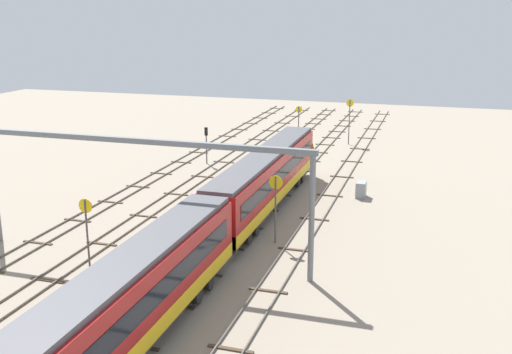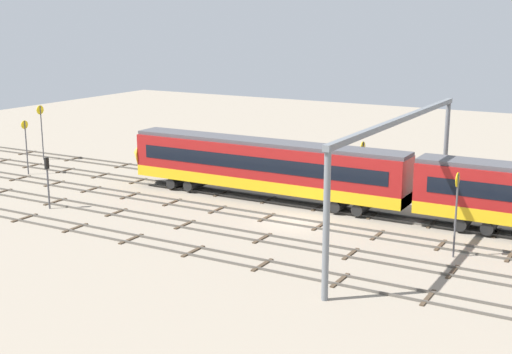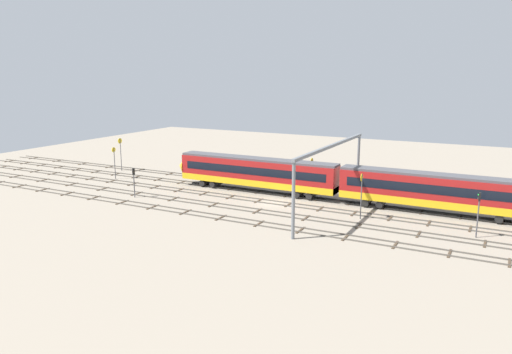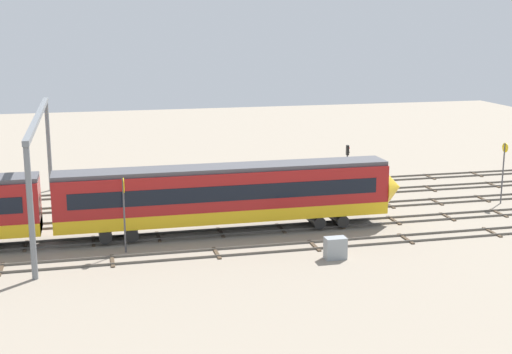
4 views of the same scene
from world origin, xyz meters
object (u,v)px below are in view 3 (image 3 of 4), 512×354
object	(u,v)px
speed_sign_near_foreground	(361,190)
speed_sign_far_trackside	(121,150)
train	(433,192)
signal_light_trackside_approach	(479,208)
signal_light_trackside_departure	(134,178)
relay_cabinet	(246,174)
speed_sign_mid_trackside	(312,170)
speed_sign_distant_end	(114,159)
overhead_gantry	(332,159)

from	to	relation	value
speed_sign_near_foreground	speed_sign_far_trackside	world-z (taller)	speed_sign_far_trackside
train	signal_light_trackside_approach	xyz separation A→B (m)	(-5.45, 7.34, 0.49)
signal_light_trackside_departure	relay_cabinet	size ratio (longest dim) A/B	2.86
speed_sign_mid_trackside	speed_sign_far_trackside	world-z (taller)	speed_sign_far_trackside
speed_sign_near_foreground	relay_cabinet	size ratio (longest dim) A/B	3.81
train	speed_sign_distant_end	distance (m)	48.51
overhead_gantry	speed_sign_mid_trackside	xyz separation A→B (m)	(5.57, -7.83, -3.26)
speed_sign_near_foreground	speed_sign_distant_end	size ratio (longest dim) A/B	1.05
overhead_gantry	speed_sign_mid_trackside	world-z (taller)	overhead_gantry
speed_sign_near_foreground	signal_light_trackside_departure	xyz separation A→B (m)	(30.43, 4.35, -0.80)
speed_sign_distant_end	signal_light_trackside_departure	size ratio (longest dim) A/B	1.27
speed_sign_near_foreground	relay_cabinet	distance (m)	26.81
train	speed_sign_distant_end	world-z (taller)	speed_sign_distant_end
speed_sign_near_foreground	speed_sign_mid_trackside	distance (m)	13.43
overhead_gantry	signal_light_trackside_departure	xyz separation A→B (m)	(26.25, 5.75, -3.92)
train	signal_light_trackside_approach	bearing A→B (deg)	126.59
overhead_gantry	speed_sign_distant_end	world-z (taller)	overhead_gantry
speed_sign_near_foreground	speed_sign_distant_end	distance (m)	41.45
speed_sign_near_foreground	speed_sign_mid_trackside	world-z (taller)	speed_sign_near_foreground
overhead_gantry	relay_cabinet	xyz separation A→B (m)	(18.70, -12.28, -5.90)
speed_sign_near_foreground	speed_sign_far_trackside	xyz separation A→B (m)	(45.18, -9.14, 0.20)
speed_sign_far_trackside	signal_light_trackside_departure	size ratio (longest dim) A/B	1.41
train	speed_sign_mid_trackside	world-z (taller)	speed_sign_mid_trackside
speed_sign_near_foreground	relay_cabinet	world-z (taller)	speed_sign_near_foreground
overhead_gantry	speed_sign_far_trackside	world-z (taller)	overhead_gantry
relay_cabinet	train	bearing A→B (deg)	166.31
speed_sign_far_trackside	relay_cabinet	world-z (taller)	speed_sign_far_trackside
train	relay_cabinet	bearing A→B (deg)	-13.69
train	signal_light_trackside_departure	world-z (taller)	train
speed_sign_mid_trackside	signal_light_trackside_approach	world-z (taller)	speed_sign_mid_trackside
overhead_gantry	signal_light_trackside_approach	bearing A→B (deg)	171.95
overhead_gantry	speed_sign_far_trackside	xyz separation A→B (m)	(40.99, -7.74, -2.92)
speed_sign_near_foreground	speed_sign_far_trackside	distance (m)	46.09
overhead_gantry	relay_cabinet	size ratio (longest dim) A/B	16.68
speed_sign_mid_trackside	signal_light_trackside_departure	xyz separation A→B (m)	(20.68, 13.58, -0.66)
relay_cabinet	speed_sign_near_foreground	bearing A→B (deg)	149.13
speed_sign_near_foreground	speed_sign_mid_trackside	size ratio (longest dim) A/B	1.07
signal_light_trackside_approach	speed_sign_distant_end	bearing A→B (deg)	-4.73
train	signal_light_trackside_approach	world-z (taller)	train
overhead_gantry	speed_sign_near_foreground	world-z (taller)	overhead_gantry
relay_cabinet	speed_sign_mid_trackside	bearing A→B (deg)	161.27
train	speed_sign_mid_trackside	size ratio (longest dim) A/B	14.82
signal_light_trackside_departure	train	bearing A→B (deg)	-164.07
speed_sign_mid_trackside	overhead_gantry	bearing A→B (deg)	125.41
speed_sign_far_trackside	speed_sign_distant_end	bearing A→B (deg)	124.44
signal_light_trackside_approach	signal_light_trackside_departure	bearing A→B (deg)	4.49
signal_light_trackside_approach	speed_sign_near_foreground	bearing A→B (deg)	-4.42
speed_sign_mid_trackside	signal_light_trackside_departure	size ratio (longest dim) A/B	1.24
speed_sign_distant_end	relay_cabinet	distance (m)	21.20
speed_sign_mid_trackside	signal_light_trackside_approach	xyz separation A→B (m)	(-22.32, 10.20, -0.21)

